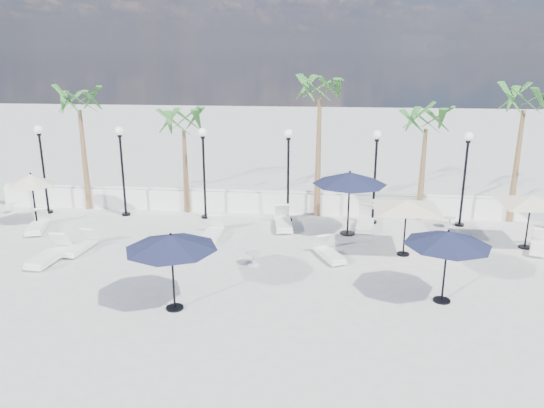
# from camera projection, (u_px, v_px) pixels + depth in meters

# --- Properties ---
(ground) EXTENTS (100.00, 100.00, 0.00)m
(ground) POSITION_uv_depth(u_px,v_px,m) (273.00, 288.00, 16.01)
(ground) COLOR #A5A49F
(ground) RESTS_ON ground
(balustrade) EXTENTS (26.00, 0.30, 1.01)m
(balustrade) POSITION_uv_depth(u_px,v_px,m) (289.00, 203.00, 23.03)
(balustrade) COLOR silver
(balustrade) RESTS_ON ground
(lamppost_0) EXTENTS (0.36, 0.36, 3.84)m
(lamppost_0) POSITION_uv_depth(u_px,v_px,m) (42.00, 157.00, 22.49)
(lamppost_0) COLOR black
(lamppost_0) RESTS_ON ground
(lamppost_1) EXTENTS (0.36, 0.36, 3.84)m
(lamppost_1) POSITION_uv_depth(u_px,v_px,m) (122.00, 159.00, 22.16)
(lamppost_1) COLOR black
(lamppost_1) RESTS_ON ground
(lamppost_2) EXTENTS (0.36, 0.36, 3.84)m
(lamppost_2) POSITION_uv_depth(u_px,v_px,m) (204.00, 160.00, 21.83)
(lamppost_2) COLOR black
(lamppost_2) RESTS_ON ground
(lamppost_3) EXTENTS (0.36, 0.36, 3.84)m
(lamppost_3) POSITION_uv_depth(u_px,v_px,m) (288.00, 162.00, 21.50)
(lamppost_3) COLOR black
(lamppost_3) RESTS_ON ground
(lamppost_4) EXTENTS (0.36, 0.36, 3.84)m
(lamppost_4) POSITION_uv_depth(u_px,v_px,m) (376.00, 164.00, 21.16)
(lamppost_4) COLOR black
(lamppost_4) RESTS_ON ground
(lamppost_5) EXTENTS (0.36, 0.36, 3.84)m
(lamppost_5) POSITION_uv_depth(u_px,v_px,m) (466.00, 166.00, 20.83)
(lamppost_5) COLOR black
(lamppost_5) RESTS_ON ground
(palm_0) EXTENTS (2.60, 2.60, 5.50)m
(palm_0) POSITION_uv_depth(u_px,v_px,m) (79.00, 107.00, 22.53)
(palm_0) COLOR brown
(palm_0) RESTS_ON ground
(palm_1) EXTENTS (2.60, 2.60, 4.70)m
(palm_1) POSITION_uv_depth(u_px,v_px,m) (183.00, 127.00, 22.32)
(palm_1) COLOR brown
(palm_1) RESTS_ON ground
(palm_2) EXTENTS (2.60, 2.60, 6.10)m
(palm_2) POSITION_uv_depth(u_px,v_px,m) (320.00, 95.00, 21.39)
(palm_2) COLOR brown
(palm_2) RESTS_ON ground
(palm_3) EXTENTS (2.60, 2.60, 4.90)m
(palm_3) POSITION_uv_depth(u_px,v_px,m) (426.00, 125.00, 21.32)
(palm_3) COLOR brown
(palm_3) RESTS_ON ground
(palm_4) EXTENTS (2.60, 2.60, 5.70)m
(palm_4) POSITION_uv_depth(u_px,v_px,m) (524.00, 107.00, 20.75)
(palm_4) COLOR brown
(palm_4) RESTS_ON ground
(lounger_0) EXTENTS (0.80, 2.02, 0.74)m
(lounger_0) POSITION_uv_depth(u_px,v_px,m) (49.00, 255.00, 17.86)
(lounger_0) COLOR silver
(lounger_0) RESTS_ON ground
(lounger_1) EXTENTS (1.10, 1.92, 0.68)m
(lounger_1) POSITION_uv_depth(u_px,v_px,m) (37.00, 225.00, 20.88)
(lounger_1) COLOR silver
(lounger_1) RESTS_ON ground
(lounger_2) EXTENTS (0.72, 1.70, 0.62)m
(lounger_2) POSITION_uv_depth(u_px,v_px,m) (80.00, 246.00, 18.76)
(lounger_2) COLOR silver
(lounger_2) RESTS_ON ground
(lounger_3) EXTENTS (0.62, 1.84, 0.69)m
(lounger_3) POSITION_uv_depth(u_px,v_px,m) (212.00, 233.00, 20.04)
(lounger_3) COLOR silver
(lounger_3) RESTS_ON ground
(lounger_4) EXTENTS (0.89, 2.08, 0.76)m
(lounger_4) POSITION_uv_depth(u_px,v_px,m) (365.00, 222.00, 21.18)
(lounger_4) COLOR silver
(lounger_4) RESTS_ON ground
(lounger_5) EXTENTS (0.90, 2.01, 0.73)m
(lounger_5) POSITION_uv_depth(u_px,v_px,m) (283.00, 222.00, 21.21)
(lounger_5) COLOR silver
(lounger_5) RESTS_ON ground
(lounger_6) EXTENTS (1.17, 1.71, 0.62)m
(lounger_6) POSITION_uv_depth(u_px,v_px,m) (329.00, 253.00, 18.13)
(lounger_6) COLOR silver
(lounger_6) RESTS_ON ground
(lounger_7) EXTENTS (1.10, 1.74, 0.62)m
(lounger_7) POSITION_uv_depth(u_px,v_px,m) (539.00, 246.00, 18.81)
(lounger_7) COLOR silver
(lounger_7) RESTS_ON ground
(side_table_0) EXTENTS (0.49, 0.49, 0.47)m
(side_table_0) POSITION_uv_depth(u_px,v_px,m) (12.00, 208.00, 22.98)
(side_table_0) COLOR silver
(side_table_0) RESTS_ON ground
(side_table_1) EXTENTS (0.52, 0.52, 0.51)m
(side_table_1) POSITION_uv_depth(u_px,v_px,m) (254.00, 257.00, 17.54)
(side_table_1) COLOR silver
(side_table_1) RESTS_ON ground
(side_table_2) EXTENTS (0.47, 0.47, 0.46)m
(side_table_2) POSITION_uv_depth(u_px,v_px,m) (449.00, 221.00, 21.22)
(side_table_2) COLOR silver
(side_table_2) RESTS_ON ground
(parasol_navy_left) EXTENTS (2.54, 2.54, 2.24)m
(parasol_navy_left) POSITION_uv_depth(u_px,v_px,m) (171.00, 242.00, 14.17)
(parasol_navy_left) COLOR black
(parasol_navy_left) RESTS_ON ground
(parasol_navy_mid) EXTENTS (2.82, 2.82, 2.53)m
(parasol_navy_mid) POSITION_uv_depth(u_px,v_px,m) (350.00, 178.00, 19.94)
(parasol_navy_mid) COLOR black
(parasol_navy_mid) RESTS_ON ground
(parasol_navy_right) EXTENTS (2.42, 2.42, 2.17)m
(parasol_navy_right) POSITION_uv_depth(u_px,v_px,m) (448.00, 239.00, 14.62)
(parasol_navy_right) COLOR black
(parasol_navy_right) RESTS_ON ground
(parasol_cream_sq_a) EXTENTS (4.35, 4.35, 2.13)m
(parasol_cream_sq_a) POSITION_uv_depth(u_px,v_px,m) (407.00, 201.00, 17.98)
(parasol_cream_sq_a) COLOR black
(parasol_cream_sq_a) RESTS_ON ground
(parasol_cream_sq_b) EXTENTS (4.20, 4.20, 2.11)m
(parasol_cream_sq_b) POSITION_uv_depth(u_px,v_px,m) (532.00, 196.00, 18.63)
(parasol_cream_sq_b) COLOR black
(parasol_cream_sq_b) RESTS_ON ground
(parasol_cream_small) EXTENTS (1.82, 1.82, 2.24)m
(parasol_cream_small) POSITION_uv_depth(u_px,v_px,m) (31.00, 181.00, 20.90)
(parasol_cream_small) COLOR black
(parasol_cream_small) RESTS_ON ground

